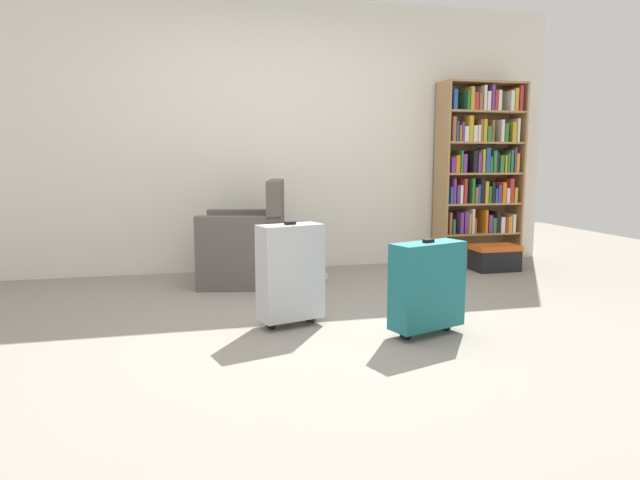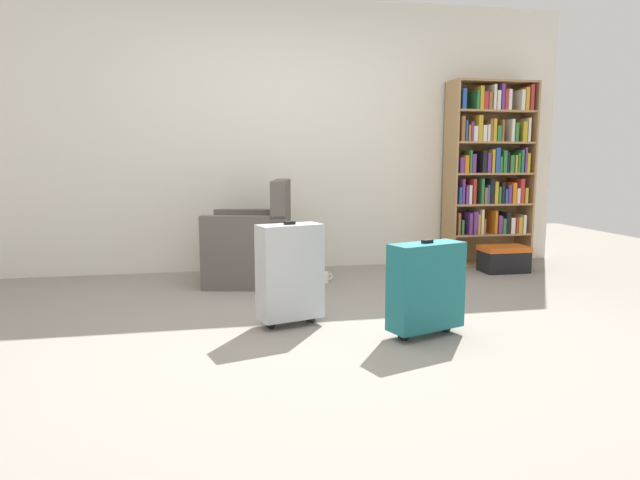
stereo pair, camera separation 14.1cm
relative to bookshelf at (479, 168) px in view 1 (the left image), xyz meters
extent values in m
plane|color=gray|center=(-2.14, -1.96, -0.99)|extent=(10.32, 10.32, 0.00)
cube|color=silver|center=(-2.14, 0.23, 0.31)|extent=(5.90, 0.10, 2.60)
cube|color=#A87F51|center=(-0.42, 0.00, -0.07)|extent=(0.02, 0.33, 1.85)
cube|color=#A87F51|center=(0.43, 0.00, -0.07)|extent=(0.02, 0.33, 1.85)
cube|color=#A87F51|center=(0.00, 0.15, -0.07)|extent=(0.87, 0.02, 1.85)
cube|color=#A87F51|center=(0.00, 0.00, -0.98)|extent=(0.83, 0.31, 0.02)
cube|color=#A87F51|center=(0.00, 0.00, -0.67)|extent=(0.83, 0.31, 0.02)
cube|color=#A87F51|center=(0.00, 0.00, -0.37)|extent=(0.83, 0.31, 0.02)
cube|color=#A87F51|center=(0.00, 0.00, -0.06)|extent=(0.83, 0.31, 0.02)
cube|color=#A87F51|center=(0.00, 0.00, 0.25)|extent=(0.83, 0.31, 0.02)
cube|color=#A87F51|center=(0.00, 0.00, 0.56)|extent=(0.83, 0.31, 0.02)
cube|color=#A87F51|center=(0.00, 0.00, 0.85)|extent=(0.83, 0.31, 0.02)
cube|color=brown|center=(-0.37, -0.06, -0.55)|extent=(0.02, 0.19, 0.22)
cube|color=#2D7238|center=(-0.33, -0.04, -0.59)|extent=(0.02, 0.24, 0.15)
cube|color=#66337F|center=(-0.25, -0.03, -0.55)|extent=(0.03, 0.25, 0.22)
cube|color=#66337F|center=(-0.19, -0.06, -0.55)|extent=(0.04, 0.19, 0.23)
cube|color=gold|center=(-0.16, -0.06, -0.56)|extent=(0.02, 0.20, 0.20)
cube|color=silver|center=(-0.12, -0.02, -0.54)|extent=(0.03, 0.27, 0.25)
cube|color=brown|center=(-0.10, -0.04, -0.58)|extent=(0.02, 0.24, 0.16)
cube|color=orange|center=(0.03, -0.06, -0.55)|extent=(0.03, 0.20, 0.24)
cube|color=#66337F|center=(0.07, -0.06, -0.57)|extent=(0.04, 0.20, 0.18)
cube|color=#2D7238|center=(0.12, -0.03, -0.59)|extent=(0.03, 0.26, 0.16)
cube|color=black|center=(0.16, -0.05, -0.56)|extent=(0.04, 0.21, 0.22)
cube|color=silver|center=(0.21, -0.06, -0.58)|extent=(0.04, 0.19, 0.16)
cube|color=#B22D2D|center=(0.26, -0.04, -0.58)|extent=(0.02, 0.23, 0.16)
cube|color=gold|center=(0.30, -0.03, -0.58)|extent=(0.04, 0.26, 0.17)
cube|color=silver|center=(0.34, -0.03, -0.57)|extent=(0.03, 0.25, 0.19)
cube|color=#264C99|center=(-0.37, -0.06, -0.27)|extent=(0.03, 0.19, 0.17)
cube|color=#66337F|center=(-0.34, -0.04, -0.23)|extent=(0.02, 0.23, 0.25)
cube|color=#66337F|center=(-0.30, -0.05, -0.27)|extent=(0.03, 0.22, 0.18)
cube|color=silver|center=(-0.26, -0.04, -0.26)|extent=(0.03, 0.24, 0.19)
cube|color=#B22D2D|center=(-0.22, -0.04, -0.23)|extent=(0.03, 0.24, 0.25)
cube|color=#2D7238|center=(-0.13, -0.05, -0.23)|extent=(0.03, 0.21, 0.25)
cube|color=brown|center=(-0.10, -0.06, -0.27)|extent=(0.03, 0.19, 0.16)
cube|color=#264C99|center=(-0.07, -0.03, -0.26)|extent=(0.02, 0.26, 0.19)
cube|color=black|center=(-0.03, -0.03, -0.23)|extent=(0.04, 0.26, 0.25)
cube|color=gold|center=(0.01, -0.05, -0.24)|extent=(0.04, 0.22, 0.22)
cube|color=#2D7238|center=(0.05, -0.03, -0.27)|extent=(0.02, 0.27, 0.17)
cube|color=black|center=(0.09, -0.03, -0.25)|extent=(0.03, 0.25, 0.21)
cube|color=#264C99|center=(0.13, -0.02, -0.28)|extent=(0.02, 0.27, 0.15)
cube|color=#66337F|center=(0.16, -0.06, -0.26)|extent=(0.03, 0.20, 0.18)
cube|color=orange|center=(0.21, -0.03, -0.25)|extent=(0.04, 0.26, 0.21)
cube|color=silver|center=(0.26, -0.06, -0.28)|extent=(0.03, 0.20, 0.15)
cube|color=#B22D2D|center=(0.30, -0.02, -0.23)|extent=(0.04, 0.27, 0.25)
cube|color=gold|center=(0.35, -0.06, -0.28)|extent=(0.03, 0.19, 0.16)
cube|color=#66337F|center=(-0.36, -0.06, 0.03)|extent=(0.04, 0.19, 0.15)
cube|color=orange|center=(-0.31, -0.04, 0.04)|extent=(0.04, 0.24, 0.17)
cube|color=#2D7238|center=(-0.27, -0.05, 0.06)|extent=(0.02, 0.21, 0.22)
cube|color=#66337F|center=(-0.24, -0.02, 0.05)|extent=(0.04, 0.27, 0.19)
cube|color=black|center=(-0.13, -0.02, 0.06)|extent=(0.04, 0.28, 0.21)
cube|color=#66337F|center=(-0.08, -0.03, 0.05)|extent=(0.03, 0.26, 0.20)
cube|color=gold|center=(-0.03, -0.02, 0.07)|extent=(0.03, 0.27, 0.23)
cube|color=#264C99|center=(0.01, -0.06, 0.08)|extent=(0.04, 0.19, 0.25)
cube|color=#2D7238|center=(0.05, -0.04, 0.03)|extent=(0.02, 0.24, 0.16)
cube|color=#2D7238|center=(0.09, -0.04, 0.06)|extent=(0.03, 0.23, 0.22)
cube|color=black|center=(0.13, -0.03, 0.05)|extent=(0.02, 0.25, 0.20)
cube|color=#2D7238|center=(0.17, -0.03, 0.04)|extent=(0.04, 0.26, 0.17)
cube|color=gold|center=(0.22, -0.04, 0.04)|extent=(0.02, 0.24, 0.18)
cube|color=#2D7238|center=(0.25, -0.03, 0.05)|extent=(0.02, 0.26, 0.20)
cube|color=#2D7238|center=(0.28, -0.02, 0.07)|extent=(0.03, 0.27, 0.22)
cube|color=#66337F|center=(0.32, -0.05, 0.08)|extent=(0.02, 0.22, 0.25)
cube|color=gold|center=(0.35, -0.05, 0.05)|extent=(0.03, 0.22, 0.19)
cube|color=brown|center=(-0.37, -0.02, 0.38)|extent=(0.03, 0.27, 0.24)
cube|color=#264C99|center=(-0.33, -0.06, 0.36)|extent=(0.02, 0.19, 0.20)
cube|color=orange|center=(-0.30, -0.03, 0.34)|extent=(0.02, 0.26, 0.16)
cube|color=#66337F|center=(-0.27, -0.03, 0.35)|extent=(0.02, 0.27, 0.19)
cube|color=silver|center=(-0.23, -0.06, 0.33)|extent=(0.04, 0.20, 0.15)
cube|color=gold|center=(-0.19, -0.07, 0.39)|extent=(0.04, 0.19, 0.25)
cube|color=silver|center=(-0.14, -0.03, 0.34)|extent=(0.04, 0.25, 0.16)
cube|color=silver|center=(-0.09, -0.03, 0.34)|extent=(0.03, 0.26, 0.16)
cube|color=brown|center=(-0.07, -0.05, 0.37)|extent=(0.02, 0.21, 0.21)
cube|color=gold|center=(-0.03, -0.02, 0.37)|extent=(0.03, 0.27, 0.22)
cube|color=#2D7238|center=(0.02, -0.03, 0.34)|extent=(0.04, 0.26, 0.15)
cube|color=brown|center=(0.06, -0.06, 0.37)|extent=(0.02, 0.20, 0.21)
cube|color=silver|center=(0.16, -0.03, 0.37)|extent=(0.03, 0.25, 0.22)
cube|color=#2D7238|center=(0.21, -0.04, 0.35)|extent=(0.04, 0.23, 0.18)
cube|color=gold|center=(0.29, -0.06, 0.36)|extent=(0.04, 0.20, 0.20)
cube|color=silver|center=(0.34, -0.05, 0.38)|extent=(0.03, 0.21, 0.23)
cube|color=#264C99|center=(-0.36, -0.03, 0.66)|extent=(0.04, 0.25, 0.19)
cube|color=#2D7238|center=(-0.22, -0.04, 0.66)|extent=(0.02, 0.25, 0.18)
cube|color=gold|center=(-0.18, -0.04, 0.68)|extent=(0.04, 0.24, 0.22)
cube|color=#B22D2D|center=(-0.14, -0.02, 0.65)|extent=(0.04, 0.27, 0.17)
cube|color=brown|center=(-0.09, -0.07, 0.65)|extent=(0.04, 0.18, 0.16)
cube|color=silver|center=(-0.04, -0.02, 0.69)|extent=(0.03, 0.27, 0.24)
cube|color=silver|center=(0.00, -0.03, 0.66)|extent=(0.04, 0.26, 0.18)
cube|color=#66337F|center=(0.04, -0.07, 0.69)|extent=(0.03, 0.18, 0.25)
cube|color=#B22D2D|center=(0.08, -0.03, 0.67)|extent=(0.03, 0.26, 0.20)
cube|color=silver|center=(0.12, -0.04, 0.67)|extent=(0.04, 0.23, 0.20)
cube|color=silver|center=(0.26, -0.05, 0.67)|extent=(0.04, 0.22, 0.20)
cube|color=gold|center=(0.30, -0.03, 0.68)|extent=(0.04, 0.25, 0.22)
cube|color=#B22D2D|center=(0.35, -0.06, 0.69)|extent=(0.04, 0.20, 0.25)
cube|color=#59514C|center=(-2.48, -0.41, -0.79)|extent=(0.83, 0.83, 0.40)
cube|color=gray|center=(-2.48, -0.41, -0.55)|extent=(0.67, 0.61, 0.08)
cube|color=#59514C|center=(-2.19, -0.47, -0.34)|extent=(0.27, 0.71, 0.50)
cube|color=#59514C|center=(-2.41, -0.12, -0.48)|extent=(0.71, 0.25, 0.22)
cube|color=#59514C|center=(-2.54, -0.70, -0.48)|extent=(0.71, 0.25, 0.22)
cylinder|color=white|center=(-1.83, -0.55, -0.94)|extent=(0.08, 0.08, 0.10)
torus|color=white|center=(-1.78, -0.55, -0.94)|extent=(0.06, 0.01, 0.06)
cube|color=black|center=(-0.03, -0.43, -0.88)|extent=(0.43, 0.27, 0.22)
cube|color=#D85919|center=(-0.03, -0.43, -0.76)|extent=(0.44, 0.28, 0.05)
cube|color=#B7BABF|center=(-2.31, -1.76, -0.63)|extent=(0.45, 0.30, 0.61)
cube|color=black|center=(-2.31, -1.76, -0.32)|extent=(0.08, 0.06, 0.02)
cylinder|color=black|center=(-2.45, -1.80, -0.97)|extent=(0.06, 0.06, 0.05)
cylinder|color=black|center=(-2.17, -1.72, -0.97)|extent=(0.06, 0.06, 0.05)
cube|color=#19666B|center=(-1.53, -2.15, -0.68)|extent=(0.51, 0.33, 0.53)
cube|color=black|center=(-1.53, -2.15, -0.40)|extent=(0.07, 0.06, 0.02)
cylinder|color=black|center=(-1.69, -2.20, -0.97)|extent=(0.06, 0.06, 0.05)
cylinder|color=black|center=(-1.38, -2.10, -0.97)|extent=(0.06, 0.06, 0.05)
camera|label=1|loc=(-2.96, -5.25, 0.08)|focal=31.43mm
camera|label=2|loc=(-2.82, -5.28, 0.08)|focal=31.43mm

